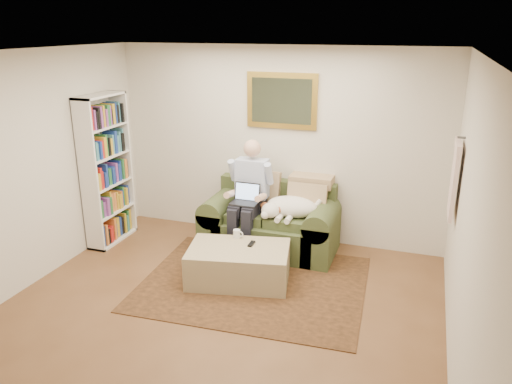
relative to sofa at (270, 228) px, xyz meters
The scene contains 12 objects.
room_shell 1.95m from the sofa, 91.89° to the right, with size 4.51×5.00×2.61m.
rug 1.01m from the sofa, 83.86° to the right, with size 2.51×2.01×0.01m, color black.
sofa is the anchor object (origin of this frame).
seated_man 0.53m from the sofa, 148.55° to the right, with size 0.57×0.81×1.45m, color #8C9DD8, non-canonical shape.
laptop 0.58m from the sofa, 138.98° to the right, with size 0.34×0.27×0.24m.
sleeping_dog 0.49m from the sofa, 15.74° to the right, with size 0.71×0.45×0.26m, color white, non-canonical shape.
ottoman 0.97m from the sofa, 94.76° to the right, with size 1.14×0.73×0.41m, color tan.
coffee_mug 0.74m from the sofa, 106.60° to the right, with size 0.08×0.08×0.10m, color white.
tv_remote 0.83m from the sofa, 88.08° to the right, with size 0.05×0.15×0.02m, color black.
bookshelf 2.31m from the sofa, 168.74° to the right, with size 0.28×0.80×2.00m, color white, non-canonical shape.
wall_mirror 1.66m from the sofa, 90.00° to the left, with size 0.94×0.04×0.72m.
hanging_shirt 2.42m from the sofa, 11.36° to the right, with size 0.06×0.52×0.90m, color beige, non-canonical shape.
Camera 1 is at (1.85, -3.77, 2.84)m, focal length 35.00 mm.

